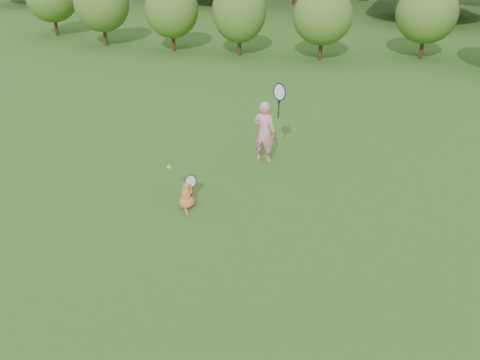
% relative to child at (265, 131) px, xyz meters
% --- Properties ---
extents(ground, '(100.00, 100.00, 0.00)m').
position_rel_child_xyz_m(ground, '(-0.04, -3.19, -0.69)').
color(ground, '#205518').
rests_on(ground, ground).
extents(shrub_row, '(28.00, 3.00, 2.80)m').
position_rel_child_xyz_m(shrub_row, '(-0.04, 9.81, 0.71)').
color(shrub_row, '#497123').
rests_on(shrub_row, ground).
extents(child, '(0.74, 0.45, 1.97)m').
position_rel_child_xyz_m(child, '(0.00, 0.00, 0.00)').
color(child, pink).
rests_on(child, ground).
extents(cat, '(0.35, 0.64, 0.64)m').
position_rel_child_xyz_m(cat, '(-0.85, -2.31, -0.45)').
color(cat, '#B75923').
rests_on(cat, ground).
extents(tennis_ball, '(0.08, 0.08, 0.08)m').
position_rel_child_xyz_m(tennis_ball, '(-1.24, -2.14, -0.04)').
color(tennis_ball, gold).
rests_on(tennis_ball, ground).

